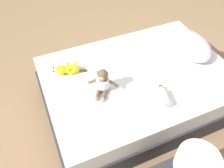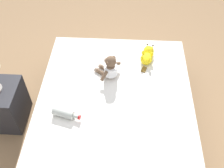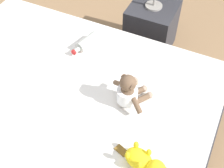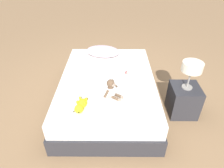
{
  "view_description": "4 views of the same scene",
  "coord_description": "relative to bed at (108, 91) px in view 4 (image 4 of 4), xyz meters",
  "views": [
    {
      "loc": [
        1.39,
        -0.89,
        2.06
      ],
      "look_at": [
        0.11,
        -0.34,
        0.56
      ],
      "focal_mm": 36.56,
      "sensor_mm": 36.0,
      "label": 1
    },
    {
      "loc": [
        -0.05,
        1.23,
        2.22
      ],
      "look_at": [
        0.03,
        -0.26,
        0.52
      ],
      "focal_mm": 42.2,
      "sensor_mm": 36.0,
      "label": 2
    },
    {
      "loc": [
        -1.0,
        -0.79,
        1.94
      ],
      "look_at": [
        0.06,
        -0.3,
        0.58
      ],
      "focal_mm": 49.46,
      "sensor_mm": 36.0,
      "label": 3
    },
    {
      "loc": [
        0.08,
        -2.32,
        2.0
      ],
      "look_at": [
        0.07,
        -0.28,
        0.55
      ],
      "focal_mm": 31.48,
      "sensor_mm": 36.0,
      "label": 4
    }
  ],
  "objects": [
    {
      "name": "pillow",
      "position": [
        -0.09,
        0.7,
        0.31
      ],
      "size": [
        0.63,
        0.48,
        0.14
      ],
      "color": "silver",
      "rests_on": "bed"
    },
    {
      "name": "bed",
      "position": [
        0.0,
        0.0,
        0.0
      ],
      "size": [
        1.35,
        1.92,
        0.46
      ],
      "color": "#2D2D33",
      "rests_on": "ground_plane"
    },
    {
      "name": "plush_monkey",
      "position": [
        0.06,
        -0.41,
        0.33
      ],
      "size": [
        0.25,
        0.25,
        0.24
      ],
      "color": "brown",
      "rests_on": "bed"
    },
    {
      "name": "plush_yellow_creature",
      "position": [
        -0.29,
        -0.65,
        0.28
      ],
      "size": [
        0.15,
        0.33,
        0.1
      ],
      "color": "yellow",
      "rests_on": "bed"
    },
    {
      "name": "ground_plane",
      "position": [
        0.0,
        0.0,
        -0.23
      ],
      "size": [
        16.0,
        16.0,
        0.0
      ],
      "primitive_type": "plane",
      "color": "#93704C"
    },
    {
      "name": "bedside_lamp",
      "position": [
        1.07,
        -0.2,
        0.52
      ],
      "size": [
        0.26,
        0.26,
        0.38
      ],
      "color": "gray",
      "rests_on": "nightstand"
    },
    {
      "name": "nightstand",
      "position": [
        1.07,
        -0.2,
        -0.01
      ],
      "size": [
        0.38,
        0.38,
        0.44
      ],
      "color": "#2D2D33",
      "rests_on": "ground_plane"
    },
    {
      "name": "glass_bottle",
      "position": [
        0.39,
        0.05,
        0.27
      ],
      "size": [
        0.24,
        0.11,
        0.07
      ],
      "color": "#B7BCB2",
      "rests_on": "bed"
    }
  ]
}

